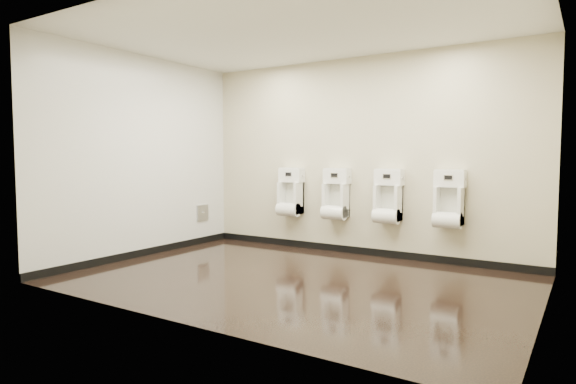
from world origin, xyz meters
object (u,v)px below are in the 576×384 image
object	(u,v)px
urinal_1	(336,198)
urinal_3	(449,203)
access_panel	(203,213)
urinal_0	(290,196)
urinal_2	(388,200)

from	to	relation	value
urinal_1	urinal_3	size ratio (longest dim) A/B	1.00
access_panel	urinal_3	world-z (taller)	urinal_3
urinal_0	urinal_1	bearing A→B (deg)	0.00
access_panel	urinal_2	size ratio (longest dim) A/B	0.35
urinal_0	urinal_3	distance (m)	2.37
urinal_1	urinal_2	xyz separation A→B (m)	(0.79, 0.00, 0.00)
urinal_3	urinal_1	bearing A→B (deg)	180.00
urinal_0	urinal_1	size ratio (longest dim) A/B	1.00
urinal_1	urinal_2	bearing A→B (deg)	0.00
access_panel	urinal_0	distance (m)	1.50
urinal_2	urinal_3	bearing A→B (deg)	0.00
access_panel	urinal_2	distance (m)	3.02
urinal_1	urinal_0	bearing A→B (deg)	180.00
urinal_1	urinal_2	world-z (taller)	same
urinal_0	urinal_1	world-z (taller)	same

